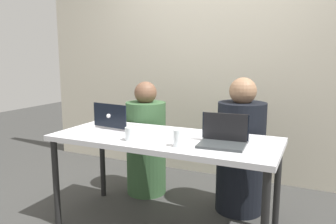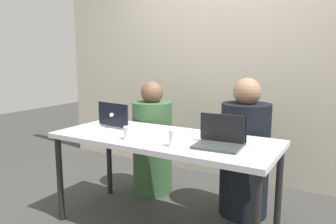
% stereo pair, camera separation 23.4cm
% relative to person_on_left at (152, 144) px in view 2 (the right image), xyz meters
% --- Properties ---
extents(back_wall, '(4.50, 0.10, 2.36)m').
position_rel_person_on_left_xyz_m(back_wall, '(0.47, 0.82, 0.68)').
color(back_wall, beige).
rests_on(back_wall, ground).
extents(desk, '(1.73, 0.72, 0.75)m').
position_rel_person_on_left_xyz_m(desk, '(0.47, -0.57, 0.19)').
color(desk, silver).
rests_on(desk, ground).
extents(person_on_left, '(0.43, 0.43, 1.12)m').
position_rel_person_on_left_xyz_m(person_on_left, '(0.00, 0.00, 0.00)').
color(person_on_left, '#365B35').
rests_on(person_on_left, ground).
extents(person_on_right, '(0.43, 0.43, 1.19)m').
position_rel_person_on_left_xyz_m(person_on_right, '(0.94, 0.00, 0.03)').
color(person_on_right, black).
rests_on(person_on_right, ground).
extents(laptop_back_left, '(0.38, 0.28, 0.22)m').
position_rel_person_on_left_xyz_m(laptop_back_left, '(-0.04, -0.46, 0.30)').
color(laptop_back_left, '#B5B1B4').
rests_on(laptop_back_left, desk).
extents(laptop_front_right, '(0.32, 0.26, 0.21)m').
position_rel_person_on_left_xyz_m(laptop_front_right, '(0.94, -0.62, 0.30)').
color(laptop_front_right, '#363A3C').
rests_on(laptop_front_right, desk).
extents(laptop_back_right, '(0.35, 0.25, 0.21)m').
position_rel_person_on_left_xyz_m(laptop_back_right, '(0.93, -0.45, 0.30)').
color(laptop_back_right, '#B2B6BB').
rests_on(laptop_back_right, desk).
extents(water_glass_left, '(0.08, 0.08, 0.10)m').
position_rel_person_on_left_xyz_m(water_glass_left, '(0.29, -0.78, 0.30)').
color(water_glass_left, white).
rests_on(water_glass_left, desk).
extents(water_glass_right, '(0.06, 0.06, 0.12)m').
position_rel_person_on_left_xyz_m(water_glass_right, '(0.67, -0.78, 0.31)').
color(water_glass_right, white).
rests_on(water_glass_right, desk).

